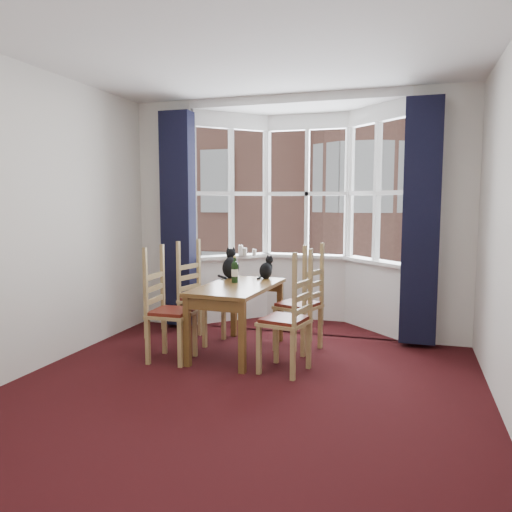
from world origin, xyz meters
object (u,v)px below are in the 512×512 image
at_px(chair_right_near, 293,323).
at_px(wine_bottle, 235,271).
at_px(cat_left, 231,266).
at_px(chair_left_far, 195,299).
at_px(candle_extra, 254,252).
at_px(cat_right, 266,269).
at_px(chair_right_far, 306,307).
at_px(candle_tall, 241,250).
at_px(chair_left_near, 163,313).
at_px(candle_short, 245,252).
at_px(dining_table, 237,295).

distance_m(chair_right_near, wine_bottle, 1.03).
bearing_deg(cat_left, chair_left_far, -159.66).
distance_m(chair_left_far, candle_extra, 1.21).
distance_m(chair_right_near, cat_right, 1.15).
distance_m(chair_right_far, candle_tall, 1.59).
bearing_deg(cat_right, chair_left_near, -129.63).
distance_m(chair_left_far, candle_tall, 1.13).
bearing_deg(chair_right_far, wine_bottle, -170.52).
relative_size(chair_left_far, chair_right_far, 1.00).
bearing_deg(cat_left, candle_short, 98.38).
height_order(chair_left_far, candle_tall, candle_tall).
distance_m(cat_left, wine_bottle, 0.35).
xyz_separation_m(chair_left_near, cat_right, (0.79, 0.96, 0.35)).
bearing_deg(candle_short, cat_left, -81.62).
height_order(chair_right_near, candle_short, candle_short).
xyz_separation_m(cat_left, cat_right, (0.40, 0.07, -0.03)).
bearing_deg(cat_left, wine_bottle, -62.95).
xyz_separation_m(dining_table, chair_left_far, (-0.61, 0.31, -0.14)).
xyz_separation_m(cat_left, candle_tall, (-0.18, 0.87, 0.09)).
bearing_deg(chair_right_far, chair_left_near, -151.81).
height_order(chair_right_far, candle_short, candle_short).
distance_m(chair_left_near, chair_right_near, 1.33).
distance_m(chair_left_near, cat_right, 1.29).
relative_size(chair_left_near, cat_right, 3.39).
bearing_deg(candle_tall, cat_left, -78.28).
height_order(dining_table, cat_left, cat_left).
height_order(candle_tall, candle_extra, candle_tall).
bearing_deg(dining_table, chair_right_near, -32.32).
relative_size(chair_right_near, candle_extra, 10.80).
distance_m(cat_right, wine_bottle, 0.45).
bearing_deg(candle_short, cat_right, -57.55).
height_order(dining_table, cat_right, cat_right).
distance_m(chair_right_near, candle_short, 2.13).
relative_size(cat_right, candle_short, 2.73).
distance_m(wine_bottle, candle_short, 1.25).
distance_m(candle_short, candle_extra, 0.13).
bearing_deg(cat_right, cat_left, -169.44).
bearing_deg(chair_left_far, chair_left_near, -91.46).
relative_size(dining_table, chair_left_far, 1.39).
bearing_deg(chair_left_far, cat_right, 15.45).
height_order(cat_right, candle_extra, cat_right).
height_order(chair_left_far, cat_left, cat_left).
height_order(chair_left_far, chair_right_far, same).
relative_size(dining_table, chair_left_near, 1.39).
xyz_separation_m(chair_left_far, candle_tall, (0.20, 1.01, 0.47)).
height_order(chair_left_near, cat_left, cat_left).
bearing_deg(candle_extra, cat_right, -64.55).
bearing_deg(chair_right_far, candle_extra, 129.36).
bearing_deg(chair_left_far, candle_tall, 79.07).
relative_size(wine_bottle, candle_tall, 2.09).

